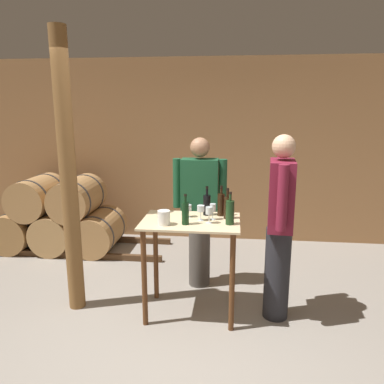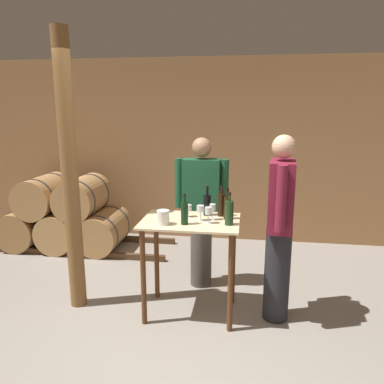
{
  "view_description": "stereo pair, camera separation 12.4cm",
  "coord_description": "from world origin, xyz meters",
  "px_view_note": "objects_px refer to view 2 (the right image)",
  "views": [
    {
      "loc": [
        0.4,
        -2.72,
        1.99
      ],
      "look_at": [
        0.01,
        0.73,
        1.21
      ],
      "focal_mm": 35.0,
      "sensor_mm": 36.0,
      "label": 1
    },
    {
      "loc": [
        0.53,
        -2.7,
        1.99
      ],
      "look_at": [
        0.01,
        0.73,
        1.21
      ],
      "focal_mm": 35.0,
      "sensor_mm": 36.0,
      "label": 2
    }
  ],
  "objects_px": {
    "wooden_post": "(70,176)",
    "wine_bottle_center": "(221,204)",
    "wine_bottle_far_left": "(184,212)",
    "ice_bucket": "(163,217)",
    "wine_bottle_right": "(227,207)",
    "wine_glass_far_side": "(213,209)",
    "wine_bottle_far_right": "(229,212)",
    "wine_glass_near_left": "(188,208)",
    "person_host": "(280,225)",
    "wine_glass_near_right": "(208,211)",
    "wine_glass_near_center": "(200,209)",
    "person_visitor_with_scarf": "(201,209)",
    "wine_bottle_left": "(207,204)"
  },
  "relations": [
    {
      "from": "wine_bottle_right",
      "to": "wine_glass_near_center",
      "type": "distance_m",
      "value": 0.26
    },
    {
      "from": "wine_bottle_far_left",
      "to": "wine_glass_near_center",
      "type": "height_order",
      "value": "wine_bottle_far_left"
    },
    {
      "from": "wine_bottle_far_left",
      "to": "ice_bucket",
      "type": "xyz_separation_m",
      "value": [
        -0.19,
        -0.03,
        -0.05
      ]
    },
    {
      "from": "wine_bottle_far_left",
      "to": "person_visitor_with_scarf",
      "type": "height_order",
      "value": "person_visitor_with_scarf"
    },
    {
      "from": "wine_glass_near_center",
      "to": "person_visitor_with_scarf",
      "type": "distance_m",
      "value": 0.65
    },
    {
      "from": "wine_bottle_far_right",
      "to": "wine_glass_near_right",
      "type": "relative_size",
      "value": 1.97
    },
    {
      "from": "wine_bottle_right",
      "to": "wine_glass_near_left",
      "type": "bearing_deg",
      "value": 178.23
    },
    {
      "from": "wine_glass_near_center",
      "to": "ice_bucket",
      "type": "height_order",
      "value": "wine_glass_near_center"
    },
    {
      "from": "wooden_post",
      "to": "wine_bottle_center",
      "type": "bearing_deg",
      "value": 7.78
    },
    {
      "from": "wine_bottle_center",
      "to": "ice_bucket",
      "type": "relative_size",
      "value": 2.26
    },
    {
      "from": "wine_bottle_far_left",
      "to": "wine_glass_far_side",
      "type": "relative_size",
      "value": 1.85
    },
    {
      "from": "wine_glass_near_left",
      "to": "wine_glass_near_center",
      "type": "distance_m",
      "value": 0.17
    },
    {
      "from": "wine_glass_near_left",
      "to": "ice_bucket",
      "type": "distance_m",
      "value": 0.33
    },
    {
      "from": "wooden_post",
      "to": "wine_bottle_far_right",
      "type": "distance_m",
      "value": 1.56
    },
    {
      "from": "wine_glass_near_center",
      "to": "ice_bucket",
      "type": "xyz_separation_m",
      "value": [
        -0.32,
        -0.17,
        -0.04
      ]
    },
    {
      "from": "wine_bottle_far_left",
      "to": "person_host",
      "type": "relative_size",
      "value": 0.16
    },
    {
      "from": "wine_bottle_right",
      "to": "wine_glass_far_side",
      "type": "xyz_separation_m",
      "value": [
        -0.13,
        -0.05,
        -0.0
      ]
    },
    {
      "from": "wine_bottle_right",
      "to": "ice_bucket",
      "type": "height_order",
      "value": "wine_bottle_right"
    },
    {
      "from": "wooden_post",
      "to": "wine_bottle_right",
      "type": "distance_m",
      "value": 1.54
    },
    {
      "from": "wine_bottle_center",
      "to": "person_host",
      "type": "relative_size",
      "value": 0.17
    },
    {
      "from": "wooden_post",
      "to": "ice_bucket",
      "type": "bearing_deg",
      "value": -9.25
    },
    {
      "from": "wine_glass_near_right",
      "to": "ice_bucket",
      "type": "distance_m",
      "value": 0.41
    },
    {
      "from": "wine_bottle_right",
      "to": "ice_bucket",
      "type": "xyz_separation_m",
      "value": [
        -0.56,
        -0.26,
        -0.05
      ]
    },
    {
      "from": "wine_bottle_far_left",
      "to": "person_visitor_with_scarf",
      "type": "relative_size",
      "value": 0.17
    },
    {
      "from": "wine_glass_near_center",
      "to": "wine_glass_far_side",
      "type": "distance_m",
      "value": 0.12
    },
    {
      "from": "wine_bottle_far_left",
      "to": "wine_glass_near_right",
      "type": "bearing_deg",
      "value": 15.9
    },
    {
      "from": "wine_bottle_center",
      "to": "person_host",
      "type": "bearing_deg",
      "value": -16.75
    },
    {
      "from": "wine_bottle_far_right",
      "to": "wine_glass_near_right",
      "type": "height_order",
      "value": "wine_bottle_far_right"
    },
    {
      "from": "wine_glass_near_right",
      "to": "wooden_post",
      "type": "bearing_deg",
      "value": 177.39
    },
    {
      "from": "person_visitor_with_scarf",
      "to": "wine_glass_near_left",
      "type": "bearing_deg",
      "value": -97.06
    },
    {
      "from": "wine_bottle_left",
      "to": "wine_glass_near_left",
      "type": "bearing_deg",
      "value": -153.49
    },
    {
      "from": "wine_glass_near_right",
      "to": "wine_glass_near_center",
      "type": "bearing_deg",
      "value": 136.86
    },
    {
      "from": "wooden_post",
      "to": "wine_glass_near_left",
      "type": "height_order",
      "value": "wooden_post"
    },
    {
      "from": "wine_glass_near_right",
      "to": "wine_bottle_center",
      "type": "bearing_deg",
      "value": 68.93
    },
    {
      "from": "wooden_post",
      "to": "wine_glass_near_center",
      "type": "height_order",
      "value": "wooden_post"
    },
    {
      "from": "wine_bottle_center",
      "to": "wine_glass_near_left",
      "type": "bearing_deg",
      "value": -165.68
    },
    {
      "from": "ice_bucket",
      "to": "wine_glass_near_right",
      "type": "bearing_deg",
      "value": 12.99
    },
    {
      "from": "wine_glass_near_left",
      "to": "person_host",
      "type": "height_order",
      "value": "person_host"
    },
    {
      "from": "wine_bottle_center",
      "to": "wine_bottle_right",
      "type": "xyz_separation_m",
      "value": [
        0.06,
        -0.09,
        -0.0
      ]
    },
    {
      "from": "wine_bottle_center",
      "to": "person_visitor_with_scarf",
      "type": "distance_m",
      "value": 0.54
    },
    {
      "from": "wine_bottle_far_left",
      "to": "person_host",
      "type": "distance_m",
      "value": 0.88
    },
    {
      "from": "wine_bottle_right",
      "to": "ice_bucket",
      "type": "distance_m",
      "value": 0.62
    },
    {
      "from": "wine_glass_near_left",
      "to": "wine_glass_near_right",
      "type": "distance_m",
      "value": 0.28
    },
    {
      "from": "wine_glass_near_center",
      "to": "wine_glass_far_side",
      "type": "relative_size",
      "value": 0.95
    },
    {
      "from": "wine_bottle_right",
      "to": "person_host",
      "type": "xyz_separation_m",
      "value": [
        0.49,
        -0.07,
        -0.13
      ]
    },
    {
      "from": "wine_bottle_right",
      "to": "wine_bottle_far_right",
      "type": "height_order",
      "value": "wine_bottle_far_right"
    },
    {
      "from": "wine_bottle_far_left",
      "to": "person_host",
      "type": "xyz_separation_m",
      "value": [
        0.86,
        0.15,
        -0.13
      ]
    },
    {
      "from": "wine_glass_near_right",
      "to": "person_visitor_with_scarf",
      "type": "height_order",
      "value": "person_visitor_with_scarf"
    },
    {
      "from": "wine_bottle_far_right",
      "to": "wine_bottle_center",
      "type": "bearing_deg",
      "value": 108.29
    },
    {
      "from": "ice_bucket",
      "to": "person_visitor_with_scarf",
      "type": "bearing_deg",
      "value": 72.41
    }
  ]
}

